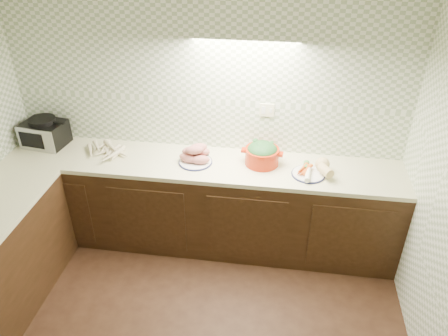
# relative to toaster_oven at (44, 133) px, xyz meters

# --- Properties ---
(room) EXTENTS (3.60, 3.60, 2.60)m
(room) POSITION_rel_toaster_oven_xyz_m (1.53, -1.62, 0.60)
(room) COLOR black
(room) RESTS_ON ground
(counter) EXTENTS (3.60, 3.60, 0.90)m
(counter) POSITION_rel_toaster_oven_xyz_m (0.85, -0.94, -0.58)
(counter) COLOR black
(counter) RESTS_ON ground
(toaster_oven) EXTENTS (0.42, 0.34, 0.27)m
(toaster_oven) POSITION_rel_toaster_oven_xyz_m (0.00, 0.00, 0.00)
(toaster_oven) COLOR black
(toaster_oven) RESTS_ON counter
(parsnip_pile) EXTENTS (0.46, 0.37, 0.08)m
(parsnip_pile) POSITION_rel_toaster_oven_xyz_m (0.64, -0.12, -0.09)
(parsnip_pile) COLOR beige
(parsnip_pile) RESTS_ON counter
(sweet_potato_plate) EXTENTS (0.30, 0.30, 0.18)m
(sweet_potato_plate) POSITION_rel_toaster_oven_xyz_m (1.48, -0.12, -0.06)
(sweet_potato_plate) COLOR #14173E
(sweet_potato_plate) RESTS_ON counter
(onion_bowl) EXTENTS (0.14, 0.14, 0.10)m
(onion_bowl) POSITION_rel_toaster_oven_xyz_m (1.51, 0.00, -0.09)
(onion_bowl) COLOR black
(onion_bowl) RESTS_ON counter
(dutch_oven) EXTENTS (0.37, 0.33, 0.21)m
(dutch_oven) POSITION_rel_toaster_oven_xyz_m (2.07, -0.06, -0.02)
(dutch_oven) COLOR #B12006
(dutch_oven) RESTS_ON counter
(veg_plate) EXTENTS (0.37, 0.37, 0.13)m
(veg_plate) POSITION_rel_toaster_oven_xyz_m (2.53, -0.15, -0.08)
(veg_plate) COLOR #14173E
(veg_plate) RESTS_ON counter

